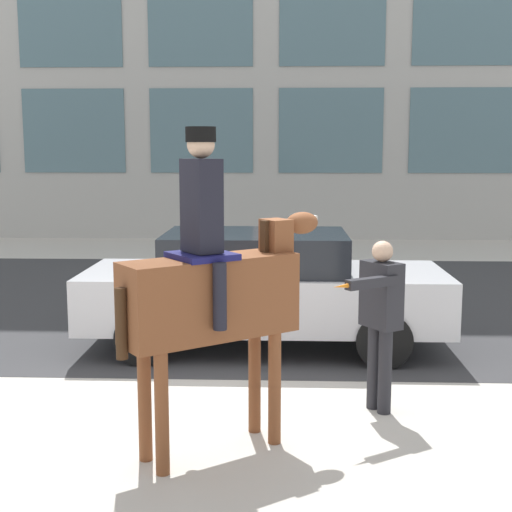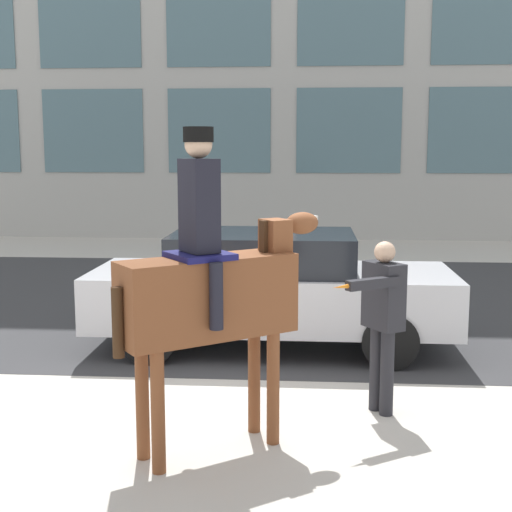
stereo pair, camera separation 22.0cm
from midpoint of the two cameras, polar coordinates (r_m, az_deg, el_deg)
name	(u,v)px [view 1 (the left image)]	position (r m, az deg, el deg)	size (l,w,h in m)	color
ground_plane	(234,396)	(7.46, -2.64, -11.11)	(80.00, 80.00, 0.00)	beige
road_surface	(253,299)	(12.03, -0.73, -3.45)	(24.25, 8.50, 0.01)	#38383A
mounted_horse_lead	(214,289)	(5.81, -4.50, -2.65)	(1.67, 1.34, 2.68)	brown
pedestrian_bystander	(380,313)	(6.85, 9.01, -4.49)	(0.71, 0.79, 1.66)	#232328
street_car_near_lane	(263,288)	(8.99, -0.18, -2.55)	(4.51, 1.80, 1.48)	#B7B7BC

